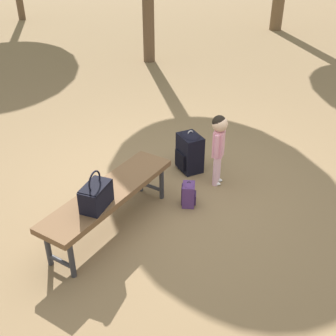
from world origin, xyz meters
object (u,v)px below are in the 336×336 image
child_standing (219,140)px  backpack_large (190,150)px  park_bench (109,195)px  handbag (96,195)px  backpack_small (189,193)px

child_standing → backpack_large: (-0.02, 0.43, -0.30)m
backpack_large → child_standing: bearing=-87.2°
park_bench → backpack_large: size_ratio=3.12×
handbag → child_standing: size_ratio=0.43×
handbag → backpack_small: handbag is taller
park_bench → backpack_small: park_bench is taller
park_bench → child_standing: bearing=-4.9°
handbag → park_bench: bearing=33.0°
child_standing → backpack_small: 0.69m
handbag → backpack_small: bearing=-3.8°
backpack_large → backpack_small: bearing=-134.3°
handbag → backpack_large: 1.69m
handbag → child_standing: (1.61, 0.03, -0.01)m
backpack_large → backpack_small: (-0.52, -0.53, -0.12)m
park_bench → child_standing: (1.39, -0.12, 0.17)m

